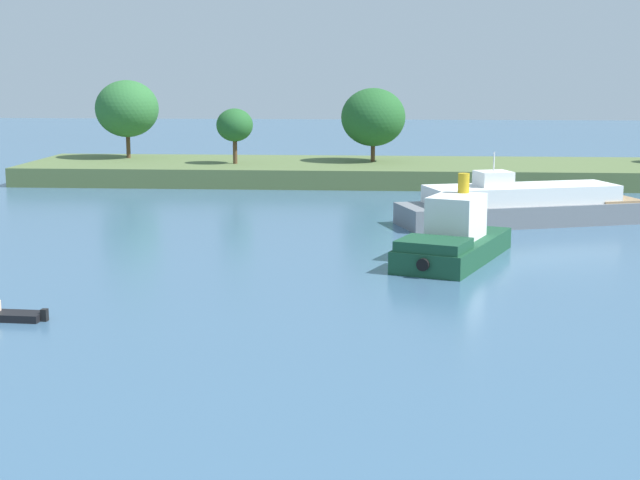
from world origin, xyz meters
The scene contains 4 objects.
treeline_island centered at (18.67, 81.54, 2.70)m, with size 92.67×16.22×10.16m.
tugboat centered at (10.74, 40.22, 1.30)m, with size 7.90×11.85×5.10m.
white_riverboat centered at (16.70, 54.60, 1.36)m, with size 18.93×10.42×5.38m.
small_motorboat centered at (-10.93, 25.02, 0.21)m, with size 4.35×1.41×0.85m.
Camera 1 is at (6.82, -16.41, 11.41)m, focal length 53.58 mm.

